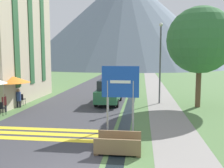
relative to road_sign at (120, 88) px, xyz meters
The scene contains 19 objects.
ground_plane 15.29m from the road_sign, 93.92° to the left, with size 160.00×160.00×0.00m, color #517542.
road 25.45m from the road_sign, 98.01° to the left, with size 6.40×60.00×0.01m.
footpath 25.33m from the road_sign, 84.17° to the left, with size 2.20×60.00×0.01m.
drainage_channel 25.20m from the road_sign, 89.63° to the left, with size 0.60×60.00×0.00m.
crosswalk_marking 4.20m from the road_sign, 164.86° to the right, with size 5.44×1.84×0.01m.
mountain_distant 73.94m from the road_sign, 93.57° to the left, with size 67.09×67.09×30.16m.
road_sign is the anchor object (origin of this frame).
footbridge 3.22m from the road_sign, 86.46° to the right, with size 1.70×1.10×0.65m.
parked_car_near 6.87m from the road_sign, 102.25° to the left, with size 1.70×4.21×1.82m.
parked_car_far 18.85m from the road_sign, 93.74° to the left, with size 1.73×4.08×1.82m.
cafe_chair_far_left 9.52m from the road_sign, 146.51° to the left, with size 0.40×0.40×0.85m.
cafe_chair_far_right 9.36m from the road_sign, 145.79° to the left, with size 0.40×0.40×0.85m.
cafe_chair_middle 8.85m from the road_sign, 154.50° to the left, with size 0.40×0.40×0.85m.
cafe_chair_near_left 7.83m from the road_sign, 164.08° to the left, with size 0.40×0.40×0.85m.
cafe_umbrella_middle_orange 8.80m from the road_sign, 151.73° to the left, with size 2.47×2.47×2.24m.
person_seated_near 8.42m from the road_sign, 158.38° to the left, with size 0.32×0.32×1.21m.
person_seated_far 8.87m from the road_sign, 148.79° to the left, with size 0.32×0.32×1.29m.
streetlamp 7.75m from the road_sign, 72.11° to the left, with size 0.28×0.28×5.98m.
tree_by_path 8.33m from the road_sign, 51.53° to the left, with size 4.56×4.56×6.93m.
Camera 1 is at (2.05, -6.78, 3.61)m, focal length 40.00 mm.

